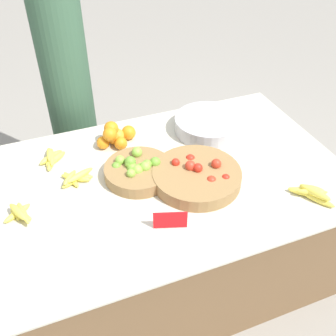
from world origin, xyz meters
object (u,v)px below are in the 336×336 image
lime_bowl (138,170)px  vendor_person (69,95)px  tomato_basket (197,176)px  price_sign (170,220)px  metal_bowl (209,125)px

lime_bowl → vendor_person: 0.83m
lime_bowl → tomato_basket: lime_bowl is taller
vendor_person → lime_bowl: bearing=-77.5°
price_sign → vendor_person: 1.20m
lime_bowl → price_sign: lime_bowl is taller
lime_bowl → price_sign: (0.02, -0.37, 0.01)m
lime_bowl → tomato_basket: 0.29m
lime_bowl → price_sign: 0.37m
metal_bowl → price_sign: price_sign is taller
metal_bowl → price_sign: 0.77m
vendor_person → price_sign: bearing=-80.3°
lime_bowl → tomato_basket: (0.25, -0.14, -0.00)m
vendor_person → metal_bowl: bearing=-40.3°
tomato_basket → metal_bowl: size_ratio=1.11×
metal_bowl → price_sign: bearing=-128.1°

